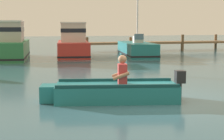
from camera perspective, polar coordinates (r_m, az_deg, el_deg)
ground_plane at (r=9.35m, az=6.02°, el=-4.74°), size 120.00×120.00×0.00m
wooden_dock at (r=28.19m, az=7.25°, el=4.43°), size 12.35×1.64×1.26m
rowboat_with_person at (r=9.03m, az=0.30°, el=-3.50°), size 3.71×1.74×1.19m
moored_boat_green at (r=21.36m, az=-15.89°, el=3.95°), size 2.20×5.56×2.24m
moored_boat_red at (r=22.45m, az=-6.35°, el=4.24°), size 2.65×5.46×2.17m
moored_boat_teal at (r=22.98m, az=4.05°, el=3.38°), size 2.48×5.45×4.55m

